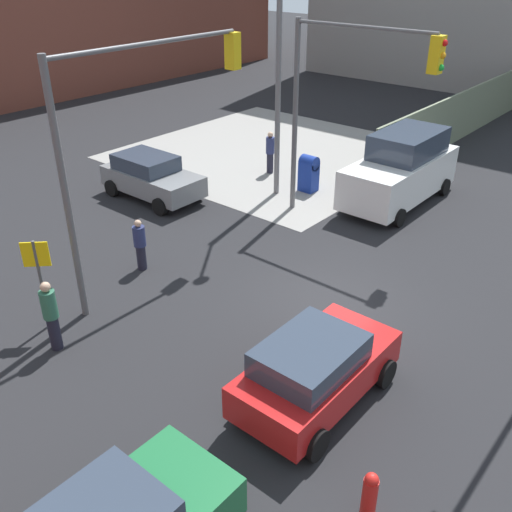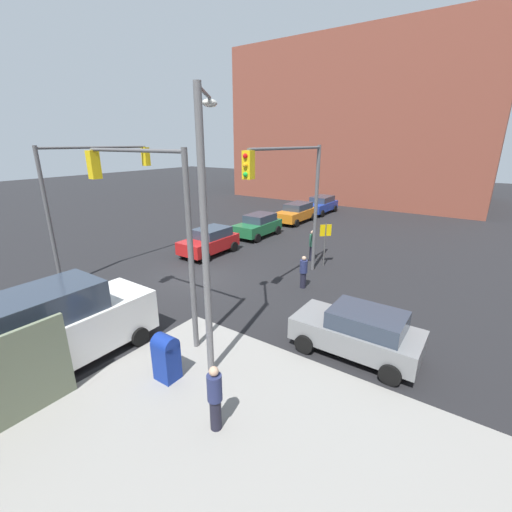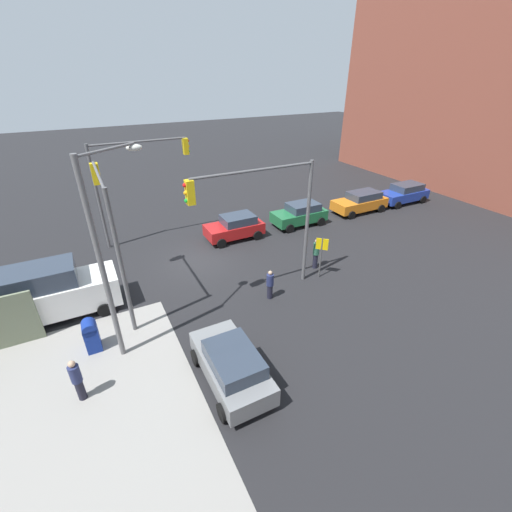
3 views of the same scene
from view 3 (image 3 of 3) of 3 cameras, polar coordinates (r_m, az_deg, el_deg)
The scene contains 18 objects.
ground_plane at distance 20.87m, azimuth -9.59°, elevation -0.92°, with size 120.00×120.00×0.00m, color black.
sidewalk_corner at distance 13.81m, azimuth -36.34°, elevation -26.60°, with size 12.00×12.00×0.01m, color gray.
traffic_signal_nw_corner at distance 15.83m, azimuth 1.61°, elevation 8.34°, with size 6.26×0.36×6.50m.
traffic_signal_se_corner at distance 22.84m, azimuth -19.63°, elevation 13.15°, with size 6.05×0.36×6.50m.
traffic_signal_ne_corner at distance 15.90m, azimuth -23.37°, elevation 5.73°, with size 0.36×5.05×6.50m.
street_lamp_corner at distance 13.09m, azimuth -23.65°, elevation 1.32°, with size 2.34×1.67×8.00m.
warning_sign_two_way at distance 18.61m, azimuth 10.85°, elevation 0.83°, with size 0.48×0.48×2.40m.
mailbox_blue at distance 15.68m, azimuth -25.78°, elevation -11.73°, with size 0.56×0.64×1.43m.
fire_hydrant at distance 25.82m, azimuth -2.17°, elevation 6.68°, with size 0.26×0.26×0.94m.
coupe_gray at distance 12.96m, azimuth -4.12°, elevation -17.63°, with size 2.02×4.03×1.62m.
sedan_green at distance 25.45m, azimuth 7.34°, elevation 6.98°, with size 3.98×2.02×1.62m.
sedan_red at distance 23.14m, azimuth -3.50°, elevation 4.88°, with size 3.85×2.02×1.62m.
hatchback_orange at distance 28.91m, azimuth 17.01°, elevation 8.66°, with size 4.49×2.02×1.62m.
sedan_blue at distance 32.27m, azimuth 23.44°, elevation 9.59°, with size 4.45×2.02×1.62m.
van_white_delivery at distance 18.18m, azimuth -30.87°, elevation -5.20°, with size 5.40×2.32×2.62m.
pedestrian_crossing at distance 17.02m, azimuth 2.35°, elevation -4.72°, with size 0.36×0.36×1.59m.
pedestrian_waiting at distance 19.80m, azimuth 9.96°, elevation 0.48°, with size 0.36×0.36×1.83m.
pedestrian_walking_north at distance 13.80m, azimuth -27.68°, elevation -17.76°, with size 0.36×0.36×1.76m.
Camera 3 is at (5.14, 17.45, 10.22)m, focal length 24.00 mm.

